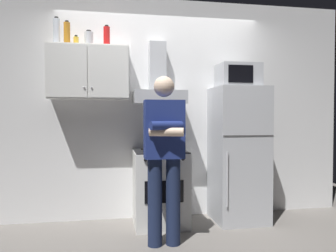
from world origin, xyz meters
TOP-DOWN VIEW (x-y plane):
  - ground_plane at (0.00, 0.00)m, footprint 7.00×7.00m
  - back_wall_tiled at (0.00, 0.60)m, footprint 4.80×0.10m
  - upper_cabinet at (-0.85, 0.37)m, footprint 0.90×0.37m
  - stove_oven at (-0.05, 0.25)m, footprint 0.60×0.62m
  - range_hood at (-0.05, 0.38)m, footprint 0.60×0.44m
  - refrigerator at (0.90, 0.25)m, footprint 0.60×0.62m
  - microwave at (0.90, 0.27)m, footprint 0.48×0.37m
  - person_standing at (-0.10, -0.36)m, footprint 0.38×0.33m
  - bottle_canister_steel at (-0.85, 0.41)m, footprint 0.10×0.10m
  - bottle_soda_red at (-0.65, 0.39)m, footprint 0.07×0.07m
  - bottle_spice_jar at (-0.99, 0.39)m, footprint 0.06×0.06m
  - bottle_liquor_amber at (-1.09, 0.39)m, footprint 0.07×0.07m
  - bottle_vodka_clear at (-1.20, 0.34)m, footprint 0.07×0.07m

SIDE VIEW (x-z plane):
  - ground_plane at x=0.00m, z-range 0.00..0.00m
  - stove_oven at x=-0.05m, z-range 0.00..0.87m
  - refrigerator at x=0.90m, z-range 0.00..1.60m
  - person_standing at x=-0.10m, z-range 0.08..1.72m
  - back_wall_tiled at x=0.00m, z-range 0.00..2.70m
  - range_hood at x=-0.05m, z-range 1.22..1.97m
  - microwave at x=0.90m, z-range 1.60..1.88m
  - upper_cabinet at x=-0.85m, z-range 1.45..2.05m
  - bottle_spice_jar at x=-0.99m, z-range 2.04..2.17m
  - bottle_canister_steel at x=-0.85m, z-range 2.04..2.23m
  - bottle_soda_red at x=-0.65m, z-range 2.04..2.29m
  - bottle_liquor_amber at x=-1.09m, z-range 2.04..2.32m
  - bottle_vodka_clear at x=-1.20m, z-range 2.04..2.35m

